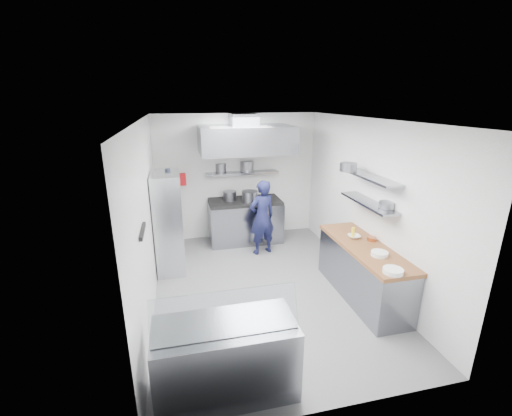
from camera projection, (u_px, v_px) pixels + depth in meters
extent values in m
plane|color=#5D5D60|center=(264.00, 288.00, 5.87)|extent=(5.00, 5.00, 0.00)
plane|color=silver|center=(265.00, 120.00, 5.01)|extent=(5.00, 5.00, 0.00)
cube|color=white|center=(237.00, 177.00, 7.76)|extent=(3.60, 2.80, 0.02)
cube|color=white|center=(333.00, 293.00, 3.12)|extent=(3.60, 2.80, 0.02)
cube|color=white|center=(147.00, 219.00, 5.05)|extent=(2.80, 5.00, 0.02)
cube|color=white|center=(367.00, 203.00, 5.83)|extent=(2.80, 5.00, 0.02)
cube|color=gray|center=(245.00, 222.00, 7.70)|extent=(1.60, 0.80, 0.90)
cube|color=black|center=(245.00, 201.00, 7.55)|extent=(1.57, 0.78, 0.06)
cylinder|color=slate|center=(230.00, 195.00, 7.53)|extent=(0.30, 0.30, 0.20)
cylinder|color=slate|center=(250.00, 196.00, 7.39)|extent=(0.34, 0.34, 0.24)
cube|color=gray|center=(243.00, 173.00, 7.60)|extent=(1.60, 0.30, 0.04)
cylinder|color=slate|center=(221.00, 167.00, 7.64)|extent=(0.24, 0.24, 0.18)
cylinder|color=slate|center=(247.00, 166.00, 7.68)|extent=(0.29, 0.29, 0.22)
cube|color=gray|center=(246.00, 139.00, 6.97)|extent=(1.90, 1.15, 0.55)
cube|color=slate|center=(244.00, 120.00, 7.07)|extent=(0.55, 0.55, 0.24)
cube|color=red|center=(181.00, 179.00, 7.43)|extent=(0.22, 0.10, 0.26)
imported|color=#121538|center=(262.00, 217.00, 6.98)|extent=(0.65, 0.51, 1.56)
cube|color=silver|center=(169.00, 222.00, 6.29)|extent=(0.50, 0.90, 1.85)
cube|color=white|center=(169.00, 230.00, 6.27)|extent=(0.17, 0.21, 0.19)
cube|color=yellow|center=(167.00, 197.00, 6.53)|extent=(0.15, 0.19, 0.17)
cylinder|color=black|center=(168.00, 174.00, 6.17)|extent=(0.10, 0.10, 0.18)
cube|color=black|center=(143.00, 231.00, 4.18)|extent=(0.04, 0.55, 0.05)
cube|color=gray|center=(362.00, 273.00, 5.50)|extent=(0.62, 2.00, 0.84)
cube|color=brown|center=(365.00, 247.00, 5.37)|extent=(0.65, 2.04, 0.06)
cylinder|color=white|center=(393.00, 271.00, 4.50)|extent=(0.26, 0.26, 0.06)
cylinder|color=white|center=(379.00, 254.00, 5.00)|extent=(0.25, 0.25, 0.06)
cylinder|color=#B46032|center=(372.00, 239.00, 5.53)|extent=(0.15, 0.15, 0.06)
cylinder|color=yellow|center=(353.00, 233.00, 5.62)|extent=(0.05, 0.05, 0.18)
imported|color=white|center=(354.00, 236.00, 5.64)|extent=(0.23, 0.23, 0.05)
cube|color=gray|center=(368.00, 203.00, 5.49)|extent=(0.30, 1.30, 0.04)
cube|color=gray|center=(371.00, 177.00, 5.36)|extent=(0.30, 1.30, 0.04)
cylinder|color=slate|center=(387.00, 205.00, 5.14)|extent=(0.23, 0.23, 0.10)
cylinder|color=slate|center=(348.00, 167.00, 5.68)|extent=(0.28, 0.28, 0.14)
cube|color=gray|center=(226.00, 359.00, 3.68)|extent=(1.50, 0.70, 0.85)
cube|color=silver|center=(226.00, 314.00, 3.37)|extent=(1.47, 0.19, 0.42)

